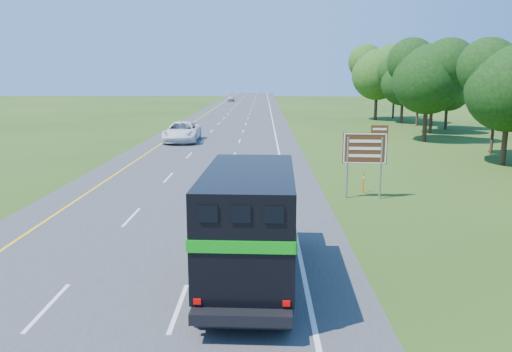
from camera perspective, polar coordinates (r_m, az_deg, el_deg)
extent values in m
plane|color=#204111|center=(13.24, -18.60, -18.01)|extent=(300.00, 300.00, 0.00)
cube|color=#38383A|center=(61.31, -3.09, 5.43)|extent=(15.00, 260.00, 0.04)
cube|color=yellow|center=(61.92, -8.19, 5.42)|extent=(0.15, 260.00, 0.01)
cube|color=white|center=(61.18, 2.08, 5.45)|extent=(0.15, 260.00, 0.01)
cylinder|color=black|center=(19.09, -3.26, -6.21)|extent=(0.40, 1.14, 1.13)
cylinder|color=black|center=(18.99, 3.25, -6.31)|extent=(0.40, 1.14, 1.13)
cylinder|color=black|center=(14.51, -5.34, -12.07)|extent=(0.40, 1.14, 1.13)
cylinder|color=black|center=(14.38, 3.38, -12.27)|extent=(0.40, 1.14, 1.13)
cylinder|color=black|center=(13.41, -6.09, -14.15)|extent=(0.40, 1.14, 1.13)
cylinder|color=black|center=(13.27, 3.43, -14.40)|extent=(0.40, 1.14, 1.13)
cube|color=black|center=(15.88, -0.61, -9.44)|extent=(2.74, 8.27, 0.29)
cube|color=black|center=(18.57, -0.03, -2.72)|extent=(2.57, 1.93, 1.95)
cube|color=black|center=(19.37, 0.11, -0.57)|extent=(2.25, 0.14, 0.61)
cube|color=black|center=(14.70, -0.79, -4.77)|extent=(2.76, 6.03, 2.82)
cube|color=#089E11|center=(11.82, -1.70, -8.15)|extent=(2.56, 0.13, 0.31)
cube|color=#089E11|center=(14.80, -5.83, -4.15)|extent=(0.24, 5.94, 0.31)
cube|color=#089E11|center=(14.64, 4.31, -4.30)|extent=(0.24, 5.94, 0.31)
cube|color=black|center=(11.66, -5.50, -4.31)|extent=(0.46, 0.06, 0.41)
cube|color=black|center=(11.58, -1.72, -4.38)|extent=(0.46, 0.06, 0.41)
cube|color=black|center=(11.54, 2.09, -4.43)|extent=(0.46, 0.06, 0.41)
cube|color=black|center=(12.77, -1.60, -16.75)|extent=(2.36, 0.20, 0.10)
cube|color=#B20505|center=(12.48, -6.74, -14.06)|extent=(0.19, 0.05, 0.14)
cube|color=#B20505|center=(12.33, 3.49, -14.34)|extent=(0.19, 0.05, 0.14)
imported|color=white|center=(49.33, -8.44, 5.02)|extent=(3.39, 7.00, 1.92)
imported|color=#B9B9C0|center=(127.43, -2.89, 8.85)|extent=(1.79, 4.20, 1.41)
cylinder|color=gray|center=(26.58, 10.38, 0.94)|extent=(0.11, 0.11, 3.27)
cylinder|color=gray|center=(26.82, 14.08, 0.87)|extent=(0.11, 0.11, 3.27)
cube|color=#4D2510|center=(26.52, 12.33, 3.10)|extent=(2.29, 0.22, 1.63)
cube|color=#4D2510|center=(26.51, 13.95, 5.23)|extent=(0.87, 0.12, 0.39)
cube|color=white|center=(26.49, 12.34, 3.09)|extent=(2.17, 0.16, 1.57)
cube|color=#FF630D|center=(28.17, 12.17, -0.77)|extent=(0.08, 0.04, 1.12)
cube|color=white|center=(28.11, 12.20, -0.17)|extent=(0.09, 0.05, 0.12)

